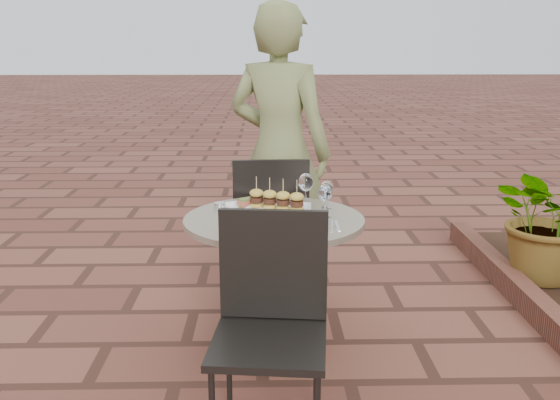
{
  "coord_description": "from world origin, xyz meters",
  "views": [
    {
      "loc": [
        0.02,
        -3.08,
        1.57
      ],
      "look_at": [
        0.09,
        -0.09,
        0.82
      ],
      "focal_mm": 40.0,
      "sensor_mm": 36.0,
      "label": 1
    }
  ],
  "objects_px": {
    "chair_near": "(271,309)",
    "plate_tuna": "(283,226)",
    "chair_far": "(270,219)",
    "diner": "(280,152)",
    "cafe_table": "(274,264)",
    "plate_salmon": "(247,206)",
    "plate_sliders": "(276,205)"
  },
  "relations": [
    {
      "from": "chair_far",
      "to": "cafe_table",
      "type": "bearing_deg",
      "value": 89.14
    },
    {
      "from": "cafe_table",
      "to": "plate_sliders",
      "type": "relative_size",
      "value": 2.45
    },
    {
      "from": "chair_far",
      "to": "chair_near",
      "type": "bearing_deg",
      "value": 87.51
    },
    {
      "from": "chair_near",
      "to": "plate_tuna",
      "type": "distance_m",
      "value": 0.55
    },
    {
      "from": "plate_salmon",
      "to": "plate_tuna",
      "type": "height_order",
      "value": "plate_salmon"
    },
    {
      "from": "plate_sliders",
      "to": "chair_far",
      "type": "bearing_deg",
      "value": 92.89
    },
    {
      "from": "plate_sliders",
      "to": "plate_tuna",
      "type": "xyz_separation_m",
      "value": [
        0.02,
        -0.27,
        -0.03
      ]
    },
    {
      "from": "chair_near",
      "to": "diner",
      "type": "height_order",
      "value": "diner"
    },
    {
      "from": "plate_tuna",
      "to": "chair_far",
      "type": "bearing_deg",
      "value": 93.63
    },
    {
      "from": "plate_salmon",
      "to": "plate_tuna",
      "type": "distance_m",
      "value": 0.4
    },
    {
      "from": "plate_salmon",
      "to": "plate_tuna",
      "type": "relative_size",
      "value": 0.99
    },
    {
      "from": "chair_far",
      "to": "diner",
      "type": "distance_m",
      "value": 0.44
    },
    {
      "from": "chair_near",
      "to": "plate_salmon",
      "type": "xyz_separation_m",
      "value": [
        -0.12,
        0.86,
        0.2
      ]
    },
    {
      "from": "cafe_table",
      "to": "chair_near",
      "type": "bearing_deg",
      "value": -91.83
    },
    {
      "from": "chair_near",
      "to": "plate_tuna",
      "type": "relative_size",
      "value": 3.12
    },
    {
      "from": "diner",
      "to": "plate_sliders",
      "type": "height_order",
      "value": "diner"
    },
    {
      "from": "chair_near",
      "to": "plate_salmon",
      "type": "bearing_deg",
      "value": 103.61
    },
    {
      "from": "diner",
      "to": "plate_sliders",
      "type": "xyz_separation_m",
      "value": [
        -0.03,
        -0.77,
        -0.14
      ]
    },
    {
      "from": "plate_tuna",
      "to": "plate_sliders",
      "type": "bearing_deg",
      "value": 95.04
    },
    {
      "from": "plate_salmon",
      "to": "chair_near",
      "type": "bearing_deg",
      "value": -82.41
    },
    {
      "from": "chair_near",
      "to": "plate_sliders",
      "type": "xyz_separation_m",
      "value": [
        0.04,
        0.78,
        0.22
      ]
    },
    {
      "from": "chair_near",
      "to": "diner",
      "type": "xyz_separation_m",
      "value": [
        0.07,
        1.55,
        0.36
      ]
    },
    {
      "from": "cafe_table",
      "to": "plate_tuna",
      "type": "xyz_separation_m",
      "value": [
        0.04,
        -0.19,
        0.26
      ]
    },
    {
      "from": "chair_near",
      "to": "diner",
      "type": "distance_m",
      "value": 1.59
    },
    {
      "from": "cafe_table",
      "to": "plate_salmon",
      "type": "xyz_separation_m",
      "value": [
        -0.14,
        0.16,
        0.26
      ]
    },
    {
      "from": "chair_near",
      "to": "diner",
      "type": "relative_size",
      "value": 0.51
    },
    {
      "from": "chair_far",
      "to": "plate_tuna",
      "type": "relative_size",
      "value": 3.12
    },
    {
      "from": "chair_near",
      "to": "plate_tuna",
      "type": "xyz_separation_m",
      "value": [
        0.06,
        0.51,
        0.19
      ]
    },
    {
      "from": "plate_salmon",
      "to": "plate_sliders",
      "type": "relative_size",
      "value": 0.8
    },
    {
      "from": "cafe_table",
      "to": "plate_tuna",
      "type": "distance_m",
      "value": 0.32
    },
    {
      "from": "cafe_table",
      "to": "chair_far",
      "type": "bearing_deg",
      "value": 91.21
    },
    {
      "from": "chair_far",
      "to": "plate_tuna",
      "type": "height_order",
      "value": "chair_far"
    }
  ]
}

